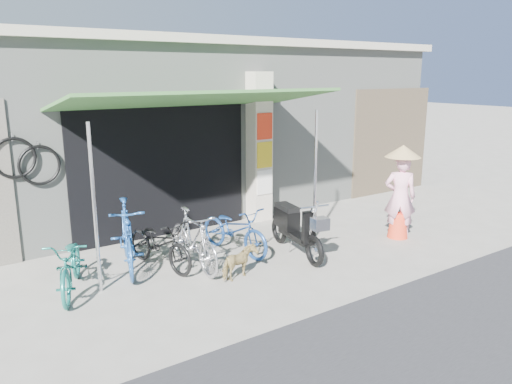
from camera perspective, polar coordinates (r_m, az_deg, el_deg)
ground at (r=8.13m, az=5.20°, el=-8.05°), size 80.00×80.00×0.00m
bicycle_shop at (r=11.98m, az=-10.42°, el=7.78°), size 12.30×5.30×3.66m
shop_pillar at (r=10.14m, az=0.29°, el=5.09°), size 0.42×0.44×3.00m
awning at (r=8.43m, az=-6.47°, el=10.26°), size 4.60×1.88×2.72m
neighbour_right at (r=13.05m, az=15.15°, el=5.62°), size 2.60×0.06×2.60m
bike_teal at (r=7.38m, az=-20.35°, el=-7.74°), size 1.08×1.65×0.82m
bike_blue at (r=7.92m, az=-14.54°, el=-4.91°), size 0.98×1.85×1.07m
bike_black at (r=7.91m, az=-10.95°, el=-5.78°), size 0.87×1.60×0.80m
bike_silver at (r=7.80m, az=-7.18°, el=-5.40°), size 0.46×1.56×0.93m
bike_navy at (r=8.41m, az=-2.47°, el=-4.30°), size 0.82×1.63×0.82m
street_dog at (r=7.42m, az=-1.90°, el=-8.10°), size 0.64×0.41×0.50m
moped at (r=8.40m, az=4.44°, el=-4.09°), size 0.58×1.72×0.98m
nun at (r=9.44m, az=16.17°, el=-0.04°), size 0.66×0.66×1.72m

